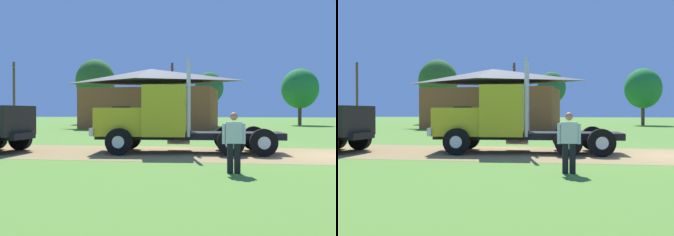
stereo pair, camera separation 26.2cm
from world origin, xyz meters
The scene contains 10 objects.
ground_plane centered at (0.00, 0.00, 0.00)m, with size 200.00×200.00×0.00m, color #56842F.
dirt_track centered at (0.00, 0.00, 0.00)m, with size 120.00×5.61×0.01m, color #967949.
truck_foreground_white centered at (-6.81, 0.23, 1.32)m, with size 7.99×3.17×3.88m.
visitor_standing_near centered at (-4.00, -4.82, 0.93)m, with size 0.65×0.29×1.71m.
shed_building centered at (-11.51, 22.27, 2.94)m, with size 14.21×8.50×6.09m.
utility_pole_near centered at (-27.31, 23.53, 3.88)m, with size 1.12×2.03×7.27m.
utility_pole_far centered at (-9.76, 25.60, 3.80)m, with size 0.26×2.20×7.11m.
tree_left centered at (-22.05, 35.65, 6.06)m, with size 5.52×5.52×9.11m.
tree_mid centered at (-5.86, 30.44, 4.59)m, with size 3.50×3.50×6.56m.
tree_right centered at (5.53, 34.19, 4.65)m, with size 4.60×4.60×7.19m.
Camera 2 is at (-4.08, -15.43, 1.74)m, focal length 40.11 mm.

